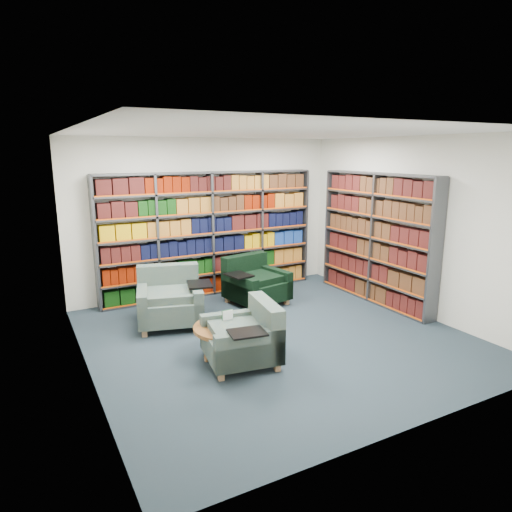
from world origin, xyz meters
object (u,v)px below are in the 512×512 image
chair_teal_left (170,301)px  coffee_table (228,332)px  chair_green_right (254,284)px  chair_teal_front (247,339)px

chair_teal_left → coffee_table: (0.28, -1.50, -0.01)m
chair_green_right → coffee_table: 2.18m
chair_teal_left → coffee_table: 1.53m
chair_teal_front → coffee_table: (-0.14, 0.25, 0.02)m
chair_green_right → coffee_table: bearing=-126.4°
chair_green_right → coffee_table: chair_green_right is taller
chair_teal_front → chair_teal_left: bearing=103.6°
chair_teal_front → coffee_table: chair_teal_front is taller
chair_teal_left → chair_teal_front: chair_teal_left is taller
chair_teal_front → chair_green_right: bearing=60.2°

